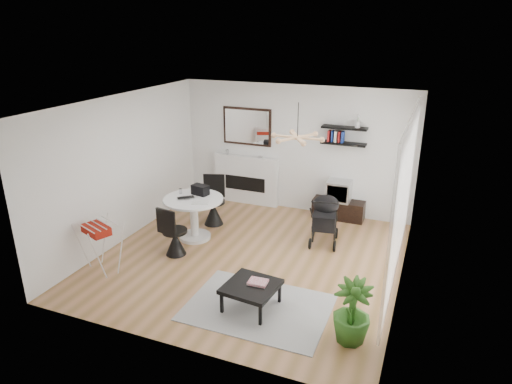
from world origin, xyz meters
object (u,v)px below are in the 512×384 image
at_px(dining_table, 194,212).
at_px(drying_rack, 101,246).
at_px(coffee_table, 251,287).
at_px(fireplace, 246,174).
at_px(potted_plant, 352,312).
at_px(crt_tv, 339,191).
at_px(tv_console, 338,209).
at_px(stroller, 325,221).

bearing_deg(dining_table, drying_rack, -116.62).
xyz_separation_m(dining_table, coffee_table, (1.87, -1.71, -0.20)).
xyz_separation_m(fireplace, drying_rack, (-1.00, -3.71, -0.24)).
relative_size(fireplace, potted_plant, 2.48).
xyz_separation_m(dining_table, potted_plant, (3.32, -1.90, -0.10)).
bearing_deg(potted_plant, fireplace, 128.28).
xyz_separation_m(dining_table, drying_rack, (-0.82, -1.63, -0.09)).
height_order(fireplace, crt_tv, fireplace).
bearing_deg(coffee_table, dining_table, 137.56).
bearing_deg(tv_console, drying_rack, -131.20).
height_order(fireplace, dining_table, fireplace).
distance_m(crt_tv, potted_plant, 3.99).
distance_m(fireplace, stroller, 2.52).
relative_size(coffee_table, potted_plant, 0.90).
height_order(stroller, coffee_table, stroller).
bearing_deg(crt_tv, tv_console, 14.91).
distance_m(stroller, coffee_table, 2.52).
height_order(fireplace, drying_rack, fireplace).
distance_m(drying_rack, coffee_table, 2.69).
relative_size(stroller, potted_plant, 1.13).
bearing_deg(fireplace, stroller, -31.57).
height_order(drying_rack, coffee_table, drying_rack).
bearing_deg(stroller, drying_rack, -151.53).
relative_size(tv_console, coffee_table, 1.36).
height_order(tv_console, dining_table, dining_table).
xyz_separation_m(tv_console, drying_rack, (-3.14, -3.59, 0.24)).
bearing_deg(drying_rack, stroller, 59.16).
bearing_deg(tv_console, dining_table, -139.87).
bearing_deg(stroller, tv_console, 80.46).
bearing_deg(fireplace, drying_rack, -105.06).
height_order(crt_tv, drying_rack, drying_rack).
bearing_deg(crt_tv, potted_plant, -75.34).
relative_size(tv_console, stroller, 1.08).
relative_size(dining_table, coffee_table, 1.42).
height_order(fireplace, stroller, fireplace).
distance_m(fireplace, crt_tv, 2.14).
relative_size(fireplace, dining_table, 1.94).
bearing_deg(crt_tv, dining_table, -139.77).
xyz_separation_m(fireplace, tv_console, (2.14, -0.12, -0.49)).
relative_size(fireplace, stroller, 2.20).
height_order(tv_console, stroller, stroller).
xyz_separation_m(fireplace, potted_plant, (3.14, -3.98, -0.25)).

